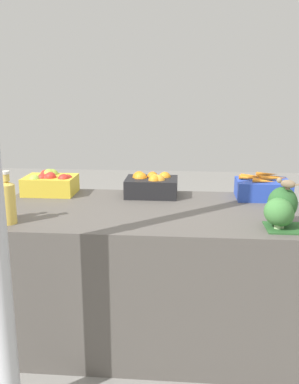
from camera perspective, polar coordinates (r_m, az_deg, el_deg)
ground_plane at (r=2.74m, az=0.00°, el=-18.12°), size 10.00×10.00×0.00m
market_table at (r=2.55m, az=0.00°, el=-10.71°), size 1.75×0.88×0.78m
apple_crate at (r=2.81m, az=-13.13°, el=1.22°), size 0.32×0.24×0.15m
orange_crate at (r=2.69m, az=0.25°, el=0.96°), size 0.32×0.24×0.15m
carrot_crate at (r=2.72m, az=14.86°, el=0.50°), size 0.32×0.24×0.15m
broccoli_pile at (r=2.18m, az=17.08°, el=-2.27°), size 0.24×0.20×0.20m
juice_bottle_golden at (r=2.25m, az=-18.37°, el=-1.17°), size 0.08×0.08×0.27m
sparrow_bird at (r=2.14m, az=17.87°, el=1.09°), size 0.12×0.08×0.05m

